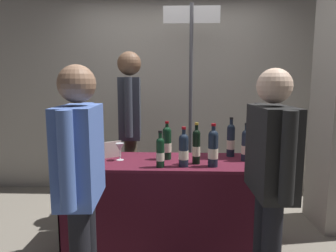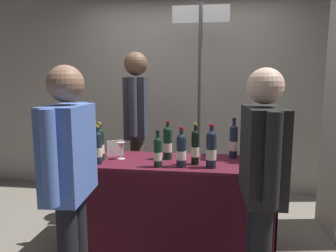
# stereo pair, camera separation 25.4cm
# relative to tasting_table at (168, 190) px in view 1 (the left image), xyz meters

# --- Properties ---
(ground_plane) EXTENTS (12.00, 12.00, 0.00)m
(ground_plane) POSITION_rel_tasting_table_xyz_m (0.00, 0.00, -0.54)
(ground_plane) COLOR gray
(back_partition) EXTENTS (5.85, 0.12, 2.90)m
(back_partition) POSITION_rel_tasting_table_xyz_m (0.00, 1.55, 0.91)
(back_partition) COLOR #9E998E
(back_partition) RESTS_ON ground_plane
(tasting_table) EXTENTS (1.72, 0.60, 0.80)m
(tasting_table) POSITION_rel_tasting_table_xyz_m (0.00, 0.00, 0.00)
(tasting_table) COLOR #4C1423
(tasting_table) RESTS_ON ground_plane
(featured_wine_bottle) EXTENTS (0.07, 0.07, 0.34)m
(featured_wine_bottle) POSITION_rel_tasting_table_xyz_m (-0.75, -0.04, 0.40)
(featured_wine_bottle) COLOR #38230F
(featured_wine_bottle) RESTS_ON tasting_table
(display_bottle_0) EXTENTS (0.07, 0.07, 0.32)m
(display_bottle_0) POSITION_rel_tasting_table_xyz_m (-0.55, -0.18, 0.40)
(display_bottle_0) COLOR #192333
(display_bottle_0) RESTS_ON tasting_table
(display_bottle_1) EXTENTS (0.07, 0.07, 0.36)m
(display_bottle_1) POSITION_rel_tasting_table_xyz_m (0.56, 0.18, 0.41)
(display_bottle_1) COLOR #192333
(display_bottle_1) RESTS_ON tasting_table
(display_bottle_2) EXTENTS (0.08, 0.08, 0.35)m
(display_bottle_2) POSITION_rel_tasting_table_xyz_m (0.36, -0.17, 0.41)
(display_bottle_2) COLOR #192333
(display_bottle_2) RESTS_ON tasting_table
(display_bottle_3) EXTENTS (0.07, 0.07, 0.34)m
(display_bottle_3) POSITION_rel_tasting_table_xyz_m (0.24, -0.09, 0.41)
(display_bottle_3) COLOR black
(display_bottle_3) RESTS_ON tasting_table
(display_bottle_4) EXTENTS (0.08, 0.08, 0.33)m
(display_bottle_4) POSITION_rel_tasting_table_xyz_m (0.66, 0.02, 0.40)
(display_bottle_4) COLOR #192333
(display_bottle_4) RESTS_ON tasting_table
(display_bottle_5) EXTENTS (0.08, 0.08, 0.32)m
(display_bottle_5) POSITION_rel_tasting_table_xyz_m (0.13, -0.18, 0.40)
(display_bottle_5) COLOR #192333
(display_bottle_5) RESTS_ON tasting_table
(display_bottle_6) EXTENTS (0.08, 0.08, 0.33)m
(display_bottle_6) POSITION_rel_tasting_table_xyz_m (-0.58, -0.08, 0.40)
(display_bottle_6) COLOR black
(display_bottle_6) RESTS_ON tasting_table
(display_bottle_7) EXTENTS (0.08, 0.08, 0.33)m
(display_bottle_7) POSITION_rel_tasting_table_xyz_m (-0.01, 0.05, 0.41)
(display_bottle_7) COLOR black
(display_bottle_7) RESTS_ON tasting_table
(display_bottle_8) EXTENTS (0.07, 0.07, 0.29)m
(display_bottle_8) POSITION_rel_tasting_table_xyz_m (-0.05, -0.20, 0.38)
(display_bottle_8) COLOR black
(display_bottle_8) RESTS_ON tasting_table
(wine_glass_near_vendor) EXTENTS (0.07, 0.07, 0.15)m
(wine_glass_near_vendor) POSITION_rel_tasting_table_xyz_m (-0.41, -0.00, 0.37)
(wine_glass_near_vendor) COLOR silver
(wine_glass_near_vendor) RESTS_ON tasting_table
(brochure_stand) EXTENTS (0.14, 0.09, 0.15)m
(brochure_stand) POSITION_rel_tasting_table_xyz_m (-0.50, 0.09, 0.33)
(brochure_stand) COLOR silver
(brochure_stand) RESTS_ON tasting_table
(vendor_presenter) EXTENTS (0.25, 0.56, 1.77)m
(vendor_presenter) POSITION_rel_tasting_table_xyz_m (-0.42, 0.59, 0.53)
(vendor_presenter) COLOR #4C4233
(vendor_presenter) RESTS_ON ground_plane
(taster_foreground_right) EXTENTS (0.24, 0.58, 1.56)m
(taster_foreground_right) POSITION_rel_tasting_table_xyz_m (-0.48, -0.84, 0.39)
(taster_foreground_right) COLOR black
(taster_foreground_right) RESTS_ON ground_plane
(taster_foreground_left) EXTENTS (0.22, 0.62, 1.55)m
(taster_foreground_left) POSITION_rel_tasting_table_xyz_m (0.66, -0.68, 0.39)
(taster_foreground_left) COLOR black
(taster_foreground_left) RESTS_ON ground_plane
(booth_signpost) EXTENTS (0.64, 0.04, 2.33)m
(booth_signpost) POSITION_rel_tasting_table_xyz_m (0.22, 1.00, 0.94)
(booth_signpost) COLOR #47474C
(booth_signpost) RESTS_ON ground_plane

